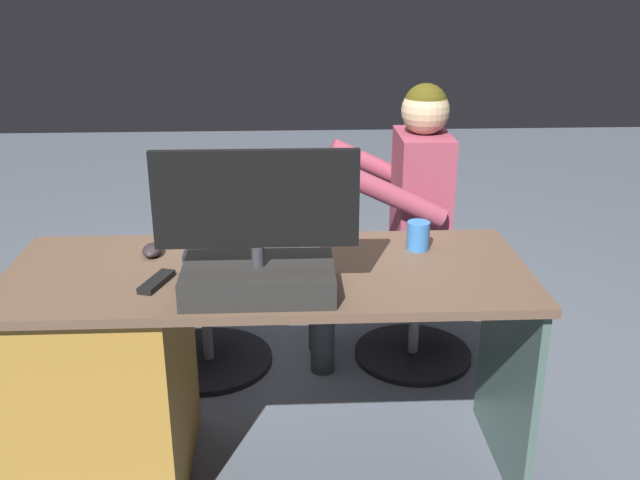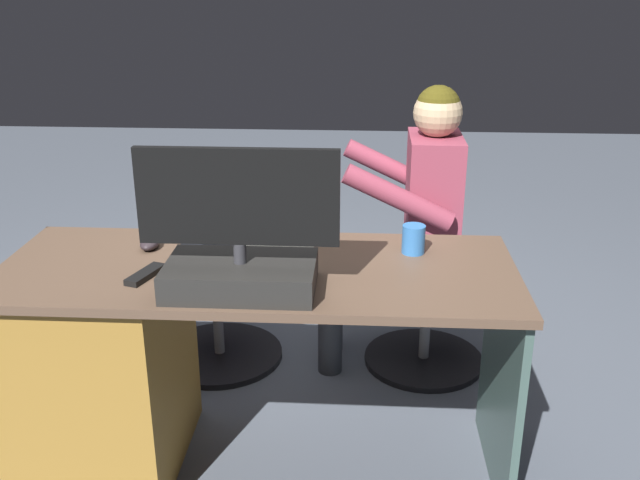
# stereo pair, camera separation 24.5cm
# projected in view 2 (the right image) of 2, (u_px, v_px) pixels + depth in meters

# --- Properties ---
(ground_plane) EXTENTS (10.00, 10.00, 0.00)m
(ground_plane) POSITION_uv_depth(u_px,v_px,m) (275.00, 404.00, 2.74)
(ground_plane) COLOR #535A66
(desk) EXTENTS (1.58, 0.63, 0.72)m
(desk) POSITION_uv_depth(u_px,v_px,m) (133.00, 358.00, 2.30)
(desk) COLOR brown
(desk) RESTS_ON ground_plane
(monitor) EXTENTS (0.55, 0.26, 0.41)m
(monitor) POSITION_uv_depth(u_px,v_px,m) (240.00, 251.00, 1.97)
(monitor) COLOR #272624
(monitor) RESTS_ON desk
(keyboard) EXTENTS (0.42, 0.14, 0.02)m
(keyboard) POSITION_uv_depth(u_px,v_px,m) (246.00, 247.00, 2.28)
(keyboard) COLOR black
(keyboard) RESTS_ON desk
(computer_mouse) EXTENTS (0.06, 0.10, 0.04)m
(computer_mouse) POSITION_uv_depth(u_px,v_px,m) (150.00, 243.00, 2.29)
(computer_mouse) COLOR #2B2227
(computer_mouse) RESTS_ON desk
(cup) EXTENTS (0.07, 0.07, 0.09)m
(cup) POSITION_uv_depth(u_px,v_px,m) (414.00, 239.00, 2.25)
(cup) COLOR #3372BF
(cup) RESTS_ON desk
(tv_remote) EXTENTS (0.09, 0.16, 0.02)m
(tv_remote) POSITION_uv_depth(u_px,v_px,m) (145.00, 274.00, 2.08)
(tv_remote) COLOR black
(tv_remote) RESTS_ON desk
(notebook_binder) EXTENTS (0.25, 0.32, 0.02)m
(notebook_binder) POSITION_uv_depth(u_px,v_px,m) (270.00, 264.00, 2.14)
(notebook_binder) COLOR beige
(notebook_binder) RESTS_ON desk
(office_chair_teddy) EXTENTS (0.54, 0.54, 0.45)m
(office_chair_teddy) POSITION_uv_depth(u_px,v_px,m) (217.00, 305.00, 2.99)
(office_chair_teddy) COLOR black
(office_chair_teddy) RESTS_ON ground_plane
(teddy_bear) EXTENTS (0.25, 0.25, 0.34)m
(teddy_bear) POSITION_uv_depth(u_px,v_px,m) (213.00, 225.00, 2.87)
(teddy_bear) COLOR #C9A990
(teddy_bear) RESTS_ON office_chair_teddy
(visitor_chair) EXTENTS (0.50, 0.50, 0.45)m
(visitor_chair) POSITION_uv_depth(u_px,v_px,m) (426.00, 305.00, 2.94)
(visitor_chair) COLOR black
(visitor_chair) RESTS_ON ground_plane
(person) EXTENTS (0.55, 0.48, 1.17)m
(person) POSITION_uv_depth(u_px,v_px,m) (409.00, 210.00, 2.80)
(person) COLOR #91394D
(person) RESTS_ON ground_plane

